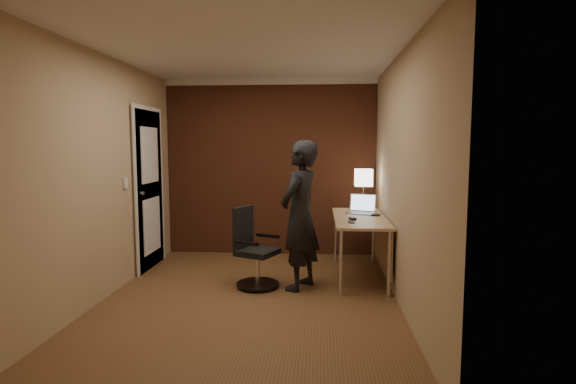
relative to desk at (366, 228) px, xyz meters
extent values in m
plane|color=brown|center=(-1.25, -0.84, -0.60)|extent=(4.00, 4.00, 0.00)
plane|color=white|center=(-1.25, -0.84, 1.90)|extent=(4.00, 4.00, 0.00)
plane|color=tan|center=(-1.25, 1.16, 0.65)|extent=(3.00, 0.00, 3.00)
plane|color=tan|center=(-1.25, -2.84, 0.65)|extent=(3.00, 0.00, 3.00)
plane|color=tan|center=(-2.75, -0.84, 0.65)|extent=(0.00, 4.00, 4.00)
plane|color=tan|center=(0.25, -0.84, 0.65)|extent=(0.00, 4.00, 4.00)
cube|color=brown|center=(-1.25, 1.13, 0.65)|extent=(2.98, 0.06, 2.50)
cube|color=silver|center=(-1.25, 1.12, 1.86)|extent=(3.00, 0.08, 0.08)
cube|color=silver|center=(-2.71, -0.84, 1.86)|extent=(0.08, 4.00, 0.08)
cube|color=silver|center=(0.21, -0.84, 1.86)|extent=(0.08, 4.00, 0.08)
cube|color=silver|center=(-2.73, 0.26, 0.40)|extent=(0.05, 0.82, 2.02)
cube|color=silver|center=(-2.71, 0.26, 0.40)|extent=(0.02, 0.92, 2.12)
cylinder|color=silver|center=(-2.68, -0.07, 0.40)|extent=(0.05, 0.05, 0.05)
cube|color=silver|center=(-2.74, -0.39, 0.55)|extent=(0.02, 0.08, 0.12)
cube|color=tan|center=(-0.07, 0.00, 0.11)|extent=(0.60, 1.50, 0.03)
cube|color=tan|center=(0.21, 0.00, -0.17)|extent=(0.02, 1.38, 0.54)
cylinder|color=silver|center=(-0.32, -0.69, -0.25)|extent=(0.04, 0.04, 0.70)
cylinder|color=silver|center=(-0.32, 0.69, -0.25)|extent=(0.04, 0.04, 0.70)
cylinder|color=silver|center=(0.18, -0.69, -0.25)|extent=(0.04, 0.04, 0.70)
cylinder|color=silver|center=(0.18, 0.69, -0.25)|extent=(0.04, 0.04, 0.70)
cube|color=silver|center=(0.02, 0.58, 0.14)|extent=(0.11, 0.11, 0.01)
cylinder|color=silver|center=(0.02, 0.58, 0.29)|extent=(0.01, 0.01, 0.30)
cube|color=white|center=(0.02, 0.58, 0.55)|extent=(0.22, 0.22, 0.22)
cube|color=silver|center=(-0.04, 0.26, 0.14)|extent=(0.39, 0.32, 0.01)
cube|color=silver|center=(0.00, 0.37, 0.25)|extent=(0.33, 0.16, 0.22)
cube|color=#B2CCF2|center=(0.00, 0.36, 0.25)|extent=(0.30, 0.14, 0.19)
cube|color=gray|center=(-0.04, 0.25, 0.14)|extent=(0.31, 0.21, 0.00)
cube|color=black|center=(-0.17, -0.23, 0.14)|extent=(0.08, 0.11, 0.03)
cube|color=black|center=(-0.20, -0.41, 0.13)|extent=(0.07, 0.12, 0.01)
cube|color=black|center=(0.13, 0.10, 0.14)|extent=(0.12, 0.13, 0.02)
cylinder|color=black|center=(-1.23, -0.47, -0.57)|extent=(0.47, 0.47, 0.03)
cylinder|color=silver|center=(-1.23, -0.47, -0.39)|extent=(0.05, 0.05, 0.36)
cube|color=black|center=(-1.23, -0.47, -0.20)|extent=(0.52, 0.52, 0.06)
cube|color=black|center=(-1.40, -0.39, 0.06)|extent=(0.19, 0.34, 0.47)
cube|color=black|center=(-1.14, -0.27, -0.06)|extent=(0.28, 0.16, 0.03)
cube|color=black|center=(-1.32, -0.67, -0.06)|extent=(0.28, 0.16, 0.03)
imported|color=black|center=(-0.76, -0.47, 0.21)|extent=(0.60, 0.70, 1.63)
camera|label=1|loc=(-0.55, -5.30, 0.98)|focal=28.00mm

